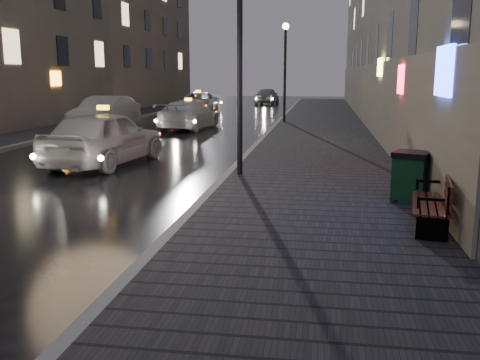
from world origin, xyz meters
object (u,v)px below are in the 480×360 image
at_px(car_left_mid, 105,113).
at_px(taxi_mid, 188,115).
at_px(lamp_far, 285,60).
at_px(trash_bin, 411,176).
at_px(lamp_near, 240,44).
at_px(taxi_near, 105,138).
at_px(bench, 436,202).
at_px(car_far, 267,96).
at_px(taxi_far, 198,103).

height_order(car_left_mid, taxi_mid, car_left_mid).
height_order(lamp_far, trash_bin, lamp_far).
xyz_separation_m(lamp_far, car_left_mid, (-8.59, -4.37, -2.66)).
relative_size(lamp_far, trash_bin, 5.05).
distance_m(lamp_near, taxi_near, 5.45).
relative_size(bench, car_far, 0.41).
height_order(bench, trash_bin, trash_bin).
bearing_deg(taxi_near, taxi_far, -76.94).
xyz_separation_m(trash_bin, taxi_far, (-10.63, 26.18, 0.06)).
distance_m(lamp_near, taxi_mid, 13.69).
bearing_deg(lamp_near, car_left_mid, 126.45).
distance_m(lamp_near, bench, 6.69).
distance_m(lamp_near, trash_bin, 5.45).
distance_m(trash_bin, taxi_near, 9.39).
relative_size(bench, taxi_near, 0.38).
height_order(bench, taxi_far, taxi_far).
xyz_separation_m(bench, taxi_mid, (-8.65, 17.06, 0.11)).
relative_size(lamp_far, taxi_far, 0.99).
distance_m(car_left_mid, taxi_far, 12.20).
bearing_deg(trash_bin, lamp_near, 170.70).
xyz_separation_m(lamp_near, car_left_mid, (-8.59, 11.63, -2.66)).
bearing_deg(car_far, taxi_near, 90.50).
xyz_separation_m(car_left_mid, taxi_mid, (4.01, 0.97, -0.11)).
distance_m(car_left_mid, car_far, 24.18).
relative_size(lamp_far, taxi_mid, 1.07).
xyz_separation_m(lamp_far, trash_bin, (3.95, -18.50, -2.81)).
xyz_separation_m(lamp_far, taxi_far, (-6.68, 7.68, -2.75)).
height_order(taxi_near, car_far, taxi_near).
bearing_deg(lamp_near, bench, -47.62).
bearing_deg(car_left_mid, taxi_near, -64.58).
distance_m(trash_bin, taxi_far, 28.26).
bearing_deg(taxi_near, taxi_mid, -82.03).
bearing_deg(lamp_far, trash_bin, -77.95).
xyz_separation_m(bench, car_far, (-7.05, 39.62, 0.16)).
xyz_separation_m(lamp_far, car_far, (-2.98, 19.16, -2.73)).
bearing_deg(taxi_near, trash_bin, 160.65).
height_order(lamp_near, bench, lamp_near).
bearing_deg(lamp_far, taxi_far, 131.00).
xyz_separation_m(taxi_mid, taxi_far, (-2.10, 11.08, 0.03)).
height_order(lamp_far, car_left_mid, lamp_far).
relative_size(lamp_far, car_left_mid, 1.05).
relative_size(lamp_far, taxi_near, 1.07).
relative_size(bench, trash_bin, 1.77).
height_order(taxi_mid, car_far, car_far).
height_order(lamp_near, car_left_mid, lamp_near).
height_order(taxi_far, car_far, car_far).
relative_size(taxi_near, taxi_far, 0.93).
height_order(bench, car_left_mid, car_left_mid).
xyz_separation_m(taxi_far, car_far, (3.70, 11.47, 0.02)).
bearing_deg(taxi_mid, trash_bin, 125.63).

